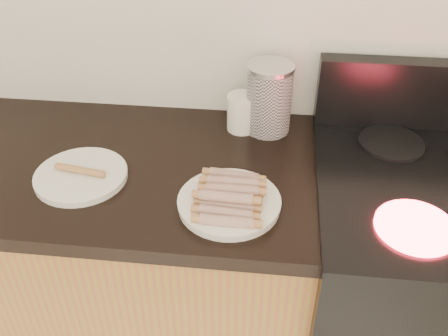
# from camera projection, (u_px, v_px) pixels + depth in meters

# --- Properties ---
(stove) EXTENTS (0.76, 0.65, 0.91)m
(stove) POSITION_uv_depth(u_px,v_px,m) (427.00, 304.00, 1.51)
(stove) COLOR black
(stove) RESTS_ON floor
(burner_near_left) EXTENTS (0.18, 0.18, 0.01)m
(burner_near_left) POSITION_uv_depth(u_px,v_px,m) (415.00, 227.00, 1.11)
(burner_near_left) COLOR #FF1E2D
(burner_near_left) RESTS_ON stove
(burner_far_left) EXTENTS (0.18, 0.18, 0.01)m
(burner_far_left) POSITION_uv_depth(u_px,v_px,m) (391.00, 143.00, 1.38)
(burner_far_left) COLOR black
(burner_far_left) RESTS_ON stove
(main_plate) EXTENTS (0.30, 0.30, 0.02)m
(main_plate) POSITION_uv_depth(u_px,v_px,m) (229.00, 204.00, 1.19)
(main_plate) COLOR white
(main_plate) RESTS_ON counter_slab
(side_plate) EXTENTS (0.24, 0.24, 0.02)m
(side_plate) POSITION_uv_depth(u_px,v_px,m) (81.00, 176.00, 1.27)
(side_plate) COLOR white
(side_plate) RESTS_ON counter_slab
(hotdog_pile) EXTENTS (0.12, 0.20, 0.05)m
(hotdog_pile) POSITION_uv_depth(u_px,v_px,m) (229.00, 195.00, 1.17)
(hotdog_pile) COLOR maroon
(hotdog_pile) RESTS_ON main_plate
(plain_sausages) EXTENTS (0.13, 0.04, 0.02)m
(plain_sausages) POSITION_uv_depth(u_px,v_px,m) (80.00, 170.00, 1.26)
(plain_sausages) COLOR #D4713B
(plain_sausages) RESTS_ON side_plate
(canister) EXTENTS (0.13, 0.13, 0.20)m
(canister) POSITION_uv_depth(u_px,v_px,m) (269.00, 98.00, 1.41)
(canister) COLOR white
(canister) RESTS_ON counter_slab
(mug) EXTENTS (0.09, 0.09, 0.11)m
(mug) POSITION_uv_depth(u_px,v_px,m) (242.00, 113.00, 1.44)
(mug) COLOR white
(mug) RESTS_ON counter_slab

